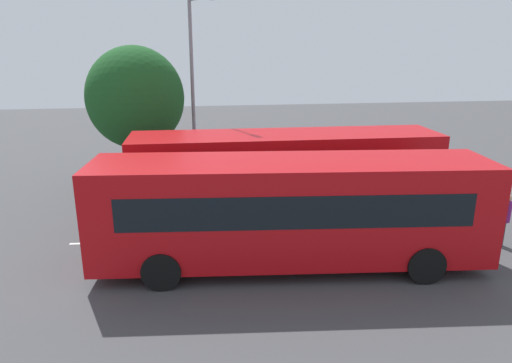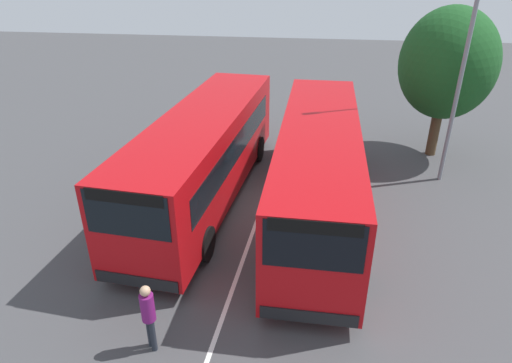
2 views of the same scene
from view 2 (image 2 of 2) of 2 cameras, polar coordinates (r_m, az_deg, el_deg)
name	(u,v)px [view 2 (image 2 of 2)]	position (r m, az deg, el deg)	size (l,w,h in m)	color
ground_plane	(262,205)	(16.29, 0.80, -3.10)	(71.67, 71.67, 0.00)	#424244
bus_far_left	(204,153)	(16.14, -6.69, 3.69)	(11.69, 3.54, 3.29)	#B70C11
bus_center_left	(318,167)	(15.09, 7.95, 1.86)	(11.55, 2.82, 3.29)	#B70C11
pedestrian	(148,312)	(10.63, -13.68, -16.04)	(0.45, 0.45, 1.83)	#232833
street_lamp	(459,60)	(18.00, 24.59, 13.99)	(1.24, 2.52, 8.39)	gray
depot_tree	(448,64)	(20.79, 23.40, 13.70)	(4.41, 3.97, 6.44)	#4C3823
lane_stripe_outer_left	(262,205)	(16.29, 0.80, -3.09)	(14.90, 0.12, 0.01)	silver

